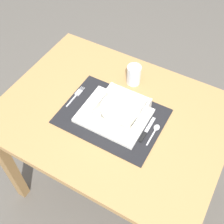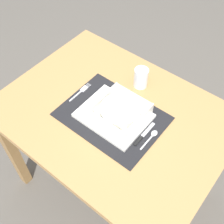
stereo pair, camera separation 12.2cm
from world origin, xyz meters
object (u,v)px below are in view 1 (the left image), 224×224
at_px(spoon, 156,130).
at_px(fork, 77,95).
at_px(butter_knife, 146,131).
at_px(drinking_glass, 134,75).
at_px(dining_table, 113,126).
at_px(porridge_bowl, 120,111).
at_px(bread_knife, 141,131).

bearing_deg(spoon, fork, 178.75).
distance_m(spoon, butter_knife, 0.04).
bearing_deg(butter_knife, spoon, 41.10).
height_order(fork, drinking_glass, drinking_glass).
bearing_deg(dining_table, porridge_bowl, -3.95).
distance_m(fork, spoon, 0.39).
distance_m(porridge_bowl, fork, 0.23).
relative_size(dining_table, spoon, 8.67).
relative_size(spoon, bread_knife, 0.84).
distance_m(bread_knife, drinking_glass, 0.29).
bearing_deg(drinking_glass, porridge_bowl, -78.57).
height_order(porridge_bowl, bread_knife, porridge_bowl).
relative_size(porridge_bowl, spoon, 1.75).
relative_size(dining_table, drinking_glass, 10.23).
relative_size(porridge_bowl, fork, 1.46).
relative_size(spoon, butter_knife, 0.82).
xyz_separation_m(spoon, drinking_glass, (-0.20, 0.20, 0.04)).
xyz_separation_m(dining_table, spoon, (0.20, 0.01, 0.11)).
bearing_deg(drinking_glass, spoon, -44.75).
relative_size(dining_table, butter_knife, 7.11).
xyz_separation_m(dining_table, fork, (-0.19, 0.01, 0.10)).
relative_size(butter_knife, drinking_glass, 1.44).
distance_m(butter_knife, drinking_glass, 0.29).
distance_m(porridge_bowl, spoon, 0.17).
height_order(butter_knife, drinking_glass, drinking_glass).
bearing_deg(porridge_bowl, drinking_glass, 101.43).
distance_m(porridge_bowl, butter_knife, 0.14).
bearing_deg(bread_knife, fork, 177.67).
bearing_deg(fork, butter_knife, -6.39).
relative_size(dining_table, porridge_bowl, 4.96).
height_order(spoon, bread_knife, spoon).
bearing_deg(porridge_bowl, dining_table, 176.05).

